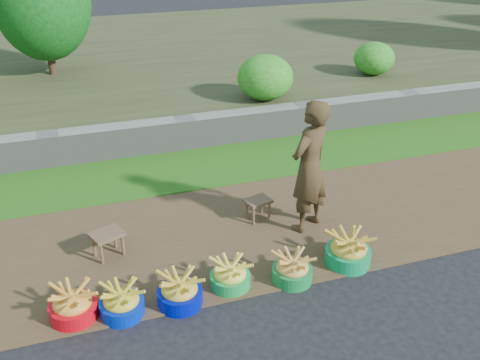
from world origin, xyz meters
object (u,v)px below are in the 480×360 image
object	(u,v)px
basin_b	(122,302)
basin_c	(180,291)
vendor_woman	(309,167)
stool_left	(107,238)
basin_d	(230,275)
basin_a	(73,305)
stool_right	(258,204)
basin_f	(348,251)
basin_e	(292,269)

from	to	relation	value
basin_b	basin_c	world-z (taller)	basin_c
vendor_woman	stool_left	bearing A→B (deg)	-33.80
basin_b	basin_d	world-z (taller)	basin_b
basin_a	stool_right	distance (m)	2.73
vendor_woman	stool_right	bearing A→B (deg)	-65.60
basin_a	basin_c	distance (m)	1.09
basin_a	basin_f	world-z (taller)	basin_f
basin_b	basin_d	size ratio (longest dim) A/B	1.02
basin_a	basin_d	xyz separation A→B (m)	(1.68, -0.02, -0.01)
basin_a	vendor_woman	distance (m)	3.18
basin_b	basin_e	world-z (taller)	basin_b
basin_c	basin_d	world-z (taller)	basin_c
basin_c	stool_left	xyz separation A→B (m)	(-0.63, 1.10, 0.12)
basin_e	basin_f	world-z (taller)	basin_f
basin_b	vendor_woman	world-z (taller)	vendor_woman
stool_right	vendor_woman	size ratio (longest dim) A/B	0.22
basin_e	basin_f	distance (m)	0.76
basin_d	stool_right	bearing A→B (deg)	58.06
basin_d	basin_e	world-z (taller)	basin_e
basin_d	basin_e	distance (m)	0.71
basin_e	stool_left	world-z (taller)	same
basin_a	stool_left	distance (m)	1.08
basin_a	basin_b	world-z (taller)	basin_a
basin_b	basin_e	bearing A→B (deg)	-0.80
basin_a	stool_right	world-z (taller)	basin_a
basin_c	stool_right	xyz separation A→B (m)	(1.36, 1.33, 0.09)
basin_d	stool_right	size ratio (longest dim) A/B	1.17
basin_e	stool_right	bearing A→B (deg)	87.18
basin_a	stool_left	size ratio (longest dim) A/B	1.12
basin_b	stool_left	world-z (taller)	basin_b
stool_left	vendor_woman	bearing A→B (deg)	-3.07
basin_f	vendor_woman	size ratio (longest dim) A/B	0.31
basin_b	basin_d	xyz separation A→B (m)	(1.20, 0.08, -0.00)
basin_a	basin_c	xyz separation A→B (m)	(1.09, -0.12, -0.00)
stool_left	basin_a	bearing A→B (deg)	-115.00
stool_left	vendor_woman	size ratio (longest dim) A/B	0.26
basin_c	basin_f	bearing A→B (deg)	2.47
basin_b	stool_left	distance (m)	1.08
basin_d	basin_f	bearing A→B (deg)	-0.68
basin_d	basin_f	world-z (taller)	basin_f
basin_b	basin_d	distance (m)	1.20
basin_d	stool_left	distance (m)	1.58
vendor_woman	basin_b	bearing A→B (deg)	-10.19
basin_e	basin_f	bearing A→B (deg)	7.07
stool_left	stool_right	xyz separation A→B (m)	(1.99, 0.24, -0.02)
stool_left	stool_right	bearing A→B (deg)	6.85
basin_b	basin_f	distance (m)	2.66
basin_a	basin_e	bearing A→B (deg)	-3.09
basin_f	stool_left	xyz separation A→B (m)	(-2.68, 1.01, 0.10)
basin_b	vendor_woman	size ratio (longest dim) A/B	0.27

